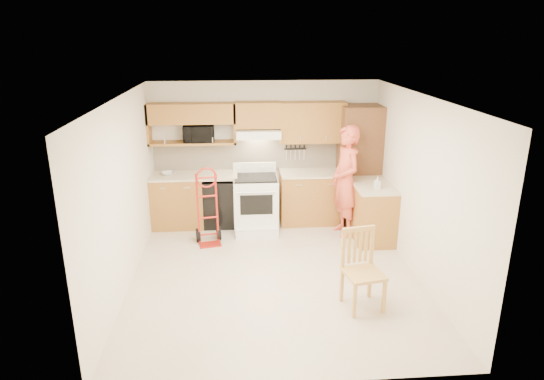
{
  "coord_description": "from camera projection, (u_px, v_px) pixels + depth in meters",
  "views": [
    {
      "loc": [
        -0.51,
        -6.06,
        3.27
      ],
      "look_at": [
        0.0,
        0.5,
        1.1
      ],
      "focal_mm": 31.45,
      "sensor_mm": 36.0,
      "label": 1
    }
  ],
  "objects": [
    {
      "name": "dishwasher",
      "position": [
        221.0,
        202.0,
        8.45
      ],
      "size": [
        0.6,
        0.6,
        0.85
      ],
      "primitive_type": "cube",
      "color": "black",
      "rests_on": "ground"
    },
    {
      "name": "countertop_right",
      "position": [
        312.0,
        173.0,
        8.42
      ],
      "size": [
        1.14,
        0.63,
        0.04
      ],
      "primitive_type": "cube",
      "color": "#BFB597",
      "rests_on": "lower_cab_right"
    },
    {
      "name": "wall_back",
      "position": [
        264.0,
        151.0,
        8.54
      ],
      "size": [
        4.0,
        0.02,
        2.5
      ],
      "primitive_type": "cube",
      "color": "white",
      "rests_on": "ground"
    },
    {
      "name": "lower_cab_right",
      "position": [
        312.0,
        198.0,
        8.56
      ],
      "size": [
        1.14,
        0.6,
        0.9
      ],
      "primitive_type": "cube",
      "color": "#A36D28",
      "rests_on": "ground"
    },
    {
      "name": "floor",
      "position": [
        275.0,
        275.0,
        6.8
      ],
      "size": [
        4.0,
        4.5,
        0.02
      ],
      "primitive_type": "cube",
      "color": "beige",
      "rests_on": "ground"
    },
    {
      "name": "range_hood",
      "position": [
        258.0,
        133.0,
        8.19
      ],
      "size": [
        0.76,
        0.46,
        0.14
      ],
      "primitive_type": "cube",
      "color": "white",
      "rests_on": "wall_back"
    },
    {
      "name": "person",
      "position": [
        346.0,
        181.0,
        7.88
      ],
      "size": [
        0.58,
        0.76,
        1.88
      ],
      "primitive_type": "imported",
      "rotation": [
        0.0,
        0.0,
        -1.37
      ],
      "color": "#E3573E",
      "rests_on": "ground"
    },
    {
      "name": "upper_cab_left",
      "position": [
        191.0,
        113.0,
        8.06
      ],
      "size": [
        1.5,
        0.33,
        0.34
      ],
      "primitive_type": "cube",
      "color": "#A36D28",
      "rests_on": "wall_back"
    },
    {
      "name": "dining_chair",
      "position": [
        364.0,
        271.0,
        5.83
      ],
      "size": [
        0.53,
        0.57,
        1.0
      ],
      "primitive_type": null,
      "rotation": [
        0.0,
        0.0,
        0.18
      ],
      "color": "gold",
      "rests_on": "ground"
    },
    {
      "name": "upper_shelf_mw",
      "position": [
        193.0,
        143.0,
        8.22
      ],
      "size": [
        1.5,
        0.33,
        0.04
      ],
      "primitive_type": "cube",
      "color": "#A36D28",
      "rests_on": "wall_back"
    },
    {
      "name": "countertop_left",
      "position": [
        194.0,
        175.0,
        8.26
      ],
      "size": [
        1.5,
        0.63,
        0.04
      ],
      "primitive_type": "cube",
      "color": "#BFB597",
      "rests_on": "lower_cab_left"
    },
    {
      "name": "countertop_return",
      "position": [
        373.0,
        185.0,
        7.72
      ],
      "size": [
        0.63,
        1.0,
        0.04
      ],
      "primitive_type": "cube",
      "color": "#BFB597",
      "rests_on": "cab_return_right"
    },
    {
      "name": "cab_return_right",
      "position": [
        371.0,
        213.0,
        7.87
      ],
      "size": [
        0.6,
        1.0,
        0.9
      ],
      "primitive_type": "cube",
      "color": "#A36D28",
      "rests_on": "ground"
    },
    {
      "name": "bowl",
      "position": [
        168.0,
        173.0,
        8.22
      ],
      "size": [
        0.26,
        0.26,
        0.05
      ],
      "primitive_type": "imported",
      "rotation": [
        0.0,
        0.0,
        0.25
      ],
      "color": "white",
      "rests_on": "countertop_left"
    },
    {
      "name": "knife_strip",
      "position": [
        295.0,
        152.0,
        8.54
      ],
      "size": [
        0.4,
        0.05,
        0.29
      ],
      "primitive_type": null,
      "color": "black",
      "rests_on": "backsplash"
    },
    {
      "name": "hand_truck",
      "position": [
        208.0,
        210.0,
        7.62
      ],
      "size": [
        0.52,
        0.49,
        1.16
      ],
      "primitive_type": null,
      "rotation": [
        0.0,
        0.0,
        0.17
      ],
      "color": "#AD2015",
      "rests_on": "ground"
    },
    {
      "name": "ceiling",
      "position": [
        275.0,
        96.0,
        6.01
      ],
      "size": [
        4.0,
        4.5,
        0.02
      ],
      "primitive_type": "cube",
      "color": "white",
      "rests_on": "ground"
    },
    {
      "name": "upper_cab_right",
      "position": [
        313.0,
        122.0,
        8.27
      ],
      "size": [
        1.14,
        0.33,
        0.7
      ],
      "primitive_type": "cube",
      "color": "#A36D28",
      "rests_on": "wall_back"
    },
    {
      "name": "wall_left",
      "position": [
        123.0,
        195.0,
        6.26
      ],
      "size": [
        0.02,
        4.5,
        2.5
      ],
      "primitive_type": "cube",
      "color": "white",
      "rests_on": "ground"
    },
    {
      "name": "wall_front",
      "position": [
        296.0,
        270.0,
        4.27
      ],
      "size": [
        4.0,
        0.02,
        2.5
      ],
      "primitive_type": "cube",
      "color": "white",
      "rests_on": "ground"
    },
    {
      "name": "upper_cab_center",
      "position": [
        258.0,
        115.0,
        8.15
      ],
      "size": [
        0.76,
        0.33,
        0.44
      ],
      "primitive_type": "cube",
      "color": "#A36D28",
      "rests_on": "wall_back"
    },
    {
      "name": "lower_cab_left",
      "position": [
        178.0,
        201.0,
        8.39
      ],
      "size": [
        0.9,
        0.6,
        0.9
      ],
      "primitive_type": "cube",
      "color": "#A36D28",
      "rests_on": "ground"
    },
    {
      "name": "backsplash",
      "position": [
        265.0,
        155.0,
        8.54
      ],
      "size": [
        3.92,
        0.03,
        0.55
      ],
      "primitive_type": "cube",
      "color": "beige",
      "rests_on": "wall_back"
    },
    {
      "name": "soap_bottle",
      "position": [
        377.0,
        183.0,
        7.49
      ],
      "size": [
        0.09,
        0.09,
        0.19
      ],
      "primitive_type": "imported",
      "rotation": [
        0.0,
        0.0,
        0.08
      ],
      "color": "white",
      "rests_on": "countertop_return"
    },
    {
      "name": "range",
      "position": [
        256.0,
        199.0,
        8.19
      ],
      "size": [
        0.75,
        0.99,
        1.11
      ],
      "primitive_type": null,
      "color": "white",
      "rests_on": "ground"
    },
    {
      "name": "microwave",
      "position": [
        199.0,
        133.0,
        8.18
      ],
      "size": [
        0.53,
        0.36,
        0.29
      ],
      "primitive_type": "imported",
      "rotation": [
        0.0,
        0.0,
        0.01
      ],
      "color": "black",
      "rests_on": "upper_shelf_mw"
    },
    {
      "name": "wall_right",
      "position": [
        420.0,
        187.0,
        6.55
      ],
      "size": [
        0.02,
        4.5,
        2.5
      ],
      "primitive_type": "cube",
      "color": "white",
      "rests_on": "ground"
    },
    {
      "name": "pantry_tall",
      "position": [
        358.0,
        165.0,
        8.44
      ],
      "size": [
        0.7,
        0.6,
        2.1
      ],
      "primitive_type": "cube",
      "color": "brown",
      "rests_on": "ground"
    }
  ]
}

